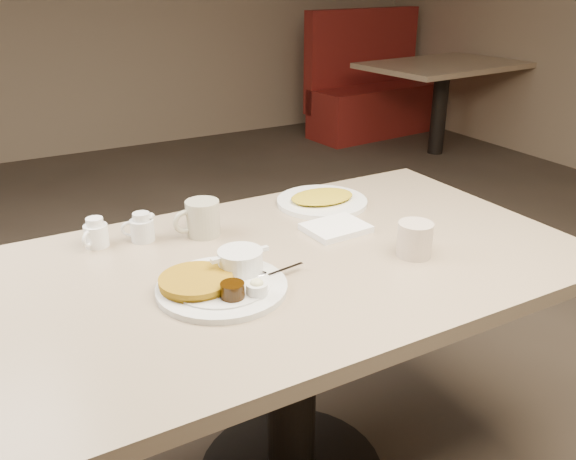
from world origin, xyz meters
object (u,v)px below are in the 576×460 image
hash_plate (322,200)px  main_plate (222,280)px  creamer_right (142,228)px  creamer_left (96,234)px  booth_back_right (378,91)px  coffee_mug_near (415,238)px  coffee_mug_far (202,218)px  diner_table (292,314)px

hash_plate → main_plate: bearing=-144.7°
main_plate → creamer_right: 0.36m
creamer_left → hash_plate: (0.69, -0.03, -0.02)m
hash_plate → booth_back_right: 3.90m
coffee_mug_near → hash_plate: coffee_mug_near is taller
coffee_mug_far → booth_back_right: booth_back_right is taller
coffee_mug_far → creamer_right: bearing=163.5°
coffee_mug_near → creamer_right: (-0.59, 0.43, -0.01)m
booth_back_right → creamer_left: bearing=-137.3°
coffee_mug_far → creamer_left: (-0.27, 0.07, -0.01)m
creamer_right → hash_plate: 0.58m
coffee_mug_far → hash_plate: coffee_mug_far is taller
main_plate → coffee_mug_far: 0.32m
hash_plate → booth_back_right: bearing=49.9°
main_plate → coffee_mug_near: size_ratio=2.69×
main_plate → booth_back_right: bearing=48.0°
coffee_mug_near → booth_back_right: (2.49, 3.40, -0.39)m
coffee_mug_near → creamer_left: bearing=147.0°
main_plate → booth_back_right: 4.49m
diner_table → booth_back_right: (2.78, 3.26, -0.17)m
hash_plate → creamer_left: bearing=177.7°
coffee_mug_far → creamer_right: (-0.16, 0.05, -0.01)m
coffee_mug_far → creamer_left: size_ratio=1.55×
diner_table → creamer_right: (-0.30, 0.29, 0.21)m
creamer_right → booth_back_right: booth_back_right is taller
creamer_right → hash_plate: size_ratio=0.31×
main_plate → creamer_left: creamer_left is taller
main_plate → coffee_mug_far: size_ratio=2.76×
creamer_left → creamer_right: 0.12m
diner_table → creamer_left: size_ratio=17.34×
hash_plate → booth_back_right: (2.50, 2.97, -0.35)m
diner_table → hash_plate: (0.27, 0.29, 0.18)m
creamer_left → coffee_mug_far: bearing=-14.4°
diner_table → creamer_left: (-0.42, 0.32, 0.21)m
main_plate → coffee_mug_far: (0.07, 0.31, 0.03)m
main_plate → coffee_mug_far: bearing=76.5°
diner_table → creamer_right: bearing=135.7°
coffee_mug_near → diner_table: bearing=153.8°
hash_plate → coffee_mug_far: bearing=-174.3°
creamer_left → diner_table: bearing=-37.2°
creamer_left → booth_back_right: 4.36m
coffee_mug_far → booth_back_right: bearing=45.9°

